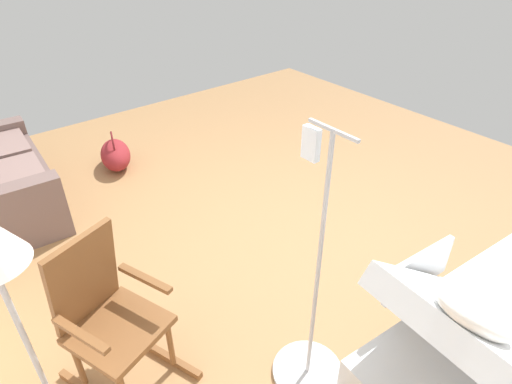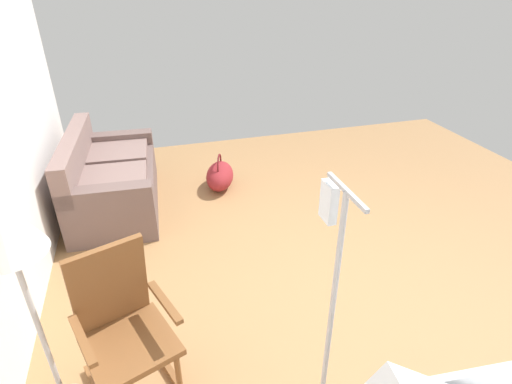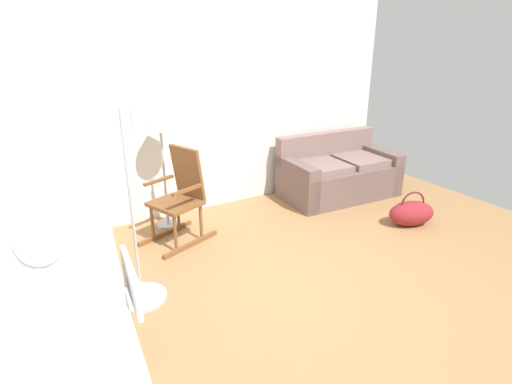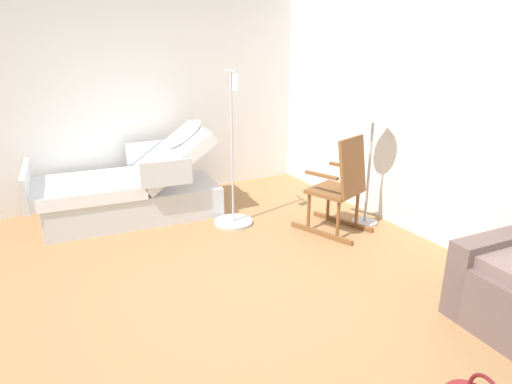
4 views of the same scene
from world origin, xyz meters
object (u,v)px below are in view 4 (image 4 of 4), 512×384
(hospital_bed, at_px, (132,191))
(rocking_chair, at_px, (341,187))
(floor_lamp, at_px, (374,115))
(iv_pole, at_px, (233,203))

(hospital_bed, bearing_deg, rocking_chair, 51.39)
(hospital_bed, distance_m, floor_lamp, 2.84)
(hospital_bed, relative_size, iv_pole, 1.26)
(hospital_bed, bearing_deg, iv_pole, 51.71)
(hospital_bed, bearing_deg, floor_lamp, 57.34)
(hospital_bed, relative_size, rocking_chair, 2.03)
(rocking_chair, bearing_deg, hospital_bed, -128.61)
(hospital_bed, height_order, floor_lamp, floor_lamp)
(rocking_chair, bearing_deg, iv_pole, -128.94)
(rocking_chair, distance_m, floor_lamp, 0.83)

